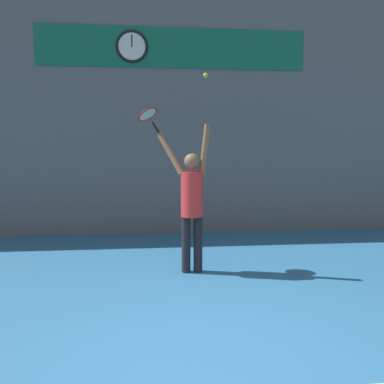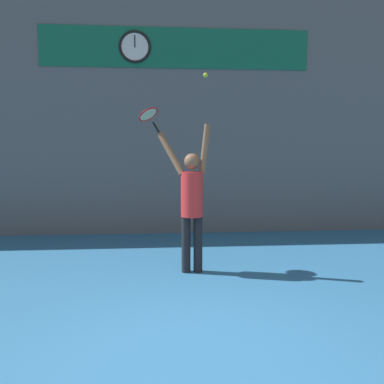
% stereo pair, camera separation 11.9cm
% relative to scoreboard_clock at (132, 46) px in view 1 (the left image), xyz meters
% --- Properties ---
extents(ground_plane, '(18.00, 18.00, 0.00)m').
position_rel_scoreboard_clock_xyz_m(ground_plane, '(0.84, -5.22, -3.86)').
color(ground_plane, teal).
extents(back_wall, '(18.00, 0.10, 5.00)m').
position_rel_scoreboard_clock_xyz_m(back_wall, '(0.84, 0.08, -1.36)').
color(back_wall, slate).
rests_on(back_wall, ground_plane).
extents(sponsor_banner, '(5.50, 0.02, 0.81)m').
position_rel_scoreboard_clock_xyz_m(sponsor_banner, '(0.84, 0.02, -0.00)').
color(sponsor_banner, '#146B4C').
extents(scoreboard_clock, '(0.66, 0.06, 0.66)m').
position_rel_scoreboard_clock_xyz_m(scoreboard_clock, '(0.00, 0.00, 0.00)').
color(scoreboard_clock, white).
extents(tennis_player, '(0.79, 0.47, 2.14)m').
position_rel_scoreboard_clock_xyz_m(tennis_player, '(0.95, -2.61, -2.79)').
color(tennis_player, black).
rests_on(tennis_player, ground_plane).
extents(tennis_racket, '(0.41, 0.42, 0.40)m').
position_rel_scoreboard_clock_xyz_m(tennis_racket, '(0.35, -2.24, -1.58)').
color(tennis_racket, black).
extents(tennis_ball, '(0.06, 0.06, 0.06)m').
position_rel_scoreboard_clock_xyz_m(tennis_ball, '(1.14, -2.68, -1.07)').
color(tennis_ball, '#CCDB2D').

